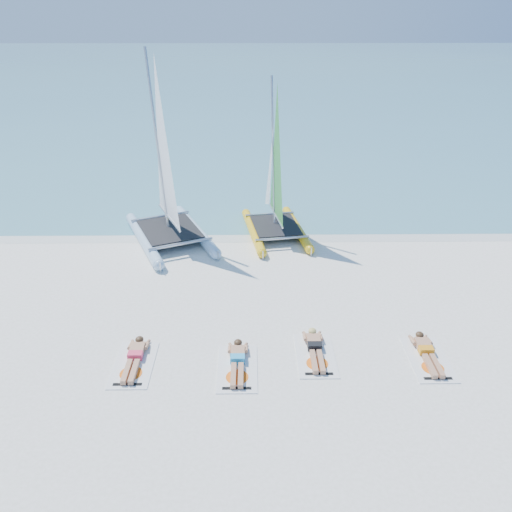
{
  "coord_description": "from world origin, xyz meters",
  "views": [
    {
      "loc": [
        0.8,
        -12.61,
        8.15
      ],
      "look_at": [
        0.96,
        1.2,
        1.22
      ],
      "focal_mm": 35.0,
      "sensor_mm": 36.0,
      "label": 1
    }
  ],
  "objects_px": {
    "towel_a": "(134,365)",
    "sunbather_a": "(135,356)",
    "towel_d": "(428,359)",
    "sunbather_b": "(238,360)",
    "catamaran_blue": "(165,186)",
    "towel_b": "(237,368)",
    "sunbather_d": "(427,351)",
    "sunbather_c": "(315,347)",
    "catamaran_yellow": "(274,184)",
    "towel_c": "(316,355)"
  },
  "relations": [
    {
      "from": "sunbather_a",
      "to": "towel_d",
      "type": "height_order",
      "value": "sunbather_a"
    },
    {
      "from": "sunbather_d",
      "to": "catamaran_blue",
      "type": "bearing_deg",
      "value": 136.27
    },
    {
      "from": "towel_d",
      "to": "towel_b",
      "type": "bearing_deg",
      "value": -176.54
    },
    {
      "from": "towel_a",
      "to": "towel_d",
      "type": "height_order",
      "value": "same"
    },
    {
      "from": "catamaran_blue",
      "to": "catamaran_yellow",
      "type": "bearing_deg",
      "value": -12.25
    },
    {
      "from": "sunbather_d",
      "to": "towel_d",
      "type": "bearing_deg",
      "value": -90.0
    },
    {
      "from": "towel_c",
      "to": "sunbather_d",
      "type": "bearing_deg",
      "value": -0.2
    },
    {
      "from": "sunbather_b",
      "to": "sunbather_c",
      "type": "relative_size",
      "value": 1.0
    },
    {
      "from": "sunbather_a",
      "to": "towel_c",
      "type": "relative_size",
      "value": 0.93
    },
    {
      "from": "sunbather_a",
      "to": "towel_c",
      "type": "distance_m",
      "value": 4.66
    },
    {
      "from": "sunbather_a",
      "to": "sunbather_c",
      "type": "relative_size",
      "value": 1.0
    },
    {
      "from": "sunbather_c",
      "to": "towel_d",
      "type": "distance_m",
      "value": 2.92
    },
    {
      "from": "towel_a",
      "to": "sunbather_a",
      "type": "distance_m",
      "value": 0.22
    },
    {
      "from": "catamaran_yellow",
      "to": "towel_d",
      "type": "relative_size",
      "value": 3.29
    },
    {
      "from": "catamaran_blue",
      "to": "towel_d",
      "type": "height_order",
      "value": "catamaran_blue"
    },
    {
      "from": "towel_a",
      "to": "sunbather_c",
      "type": "height_order",
      "value": "sunbather_c"
    },
    {
      "from": "towel_b",
      "to": "sunbather_c",
      "type": "distance_m",
      "value": 2.14
    },
    {
      "from": "catamaran_blue",
      "to": "catamaran_yellow",
      "type": "distance_m",
      "value": 4.18
    },
    {
      "from": "towel_a",
      "to": "towel_c",
      "type": "height_order",
      "value": "same"
    },
    {
      "from": "towel_b",
      "to": "towel_a",
      "type": "bearing_deg",
      "value": 176.4
    },
    {
      "from": "catamaran_yellow",
      "to": "towel_b",
      "type": "height_order",
      "value": "catamaran_yellow"
    },
    {
      "from": "towel_d",
      "to": "towel_c",
      "type": "bearing_deg",
      "value": 176.0
    },
    {
      "from": "catamaran_yellow",
      "to": "sunbather_d",
      "type": "bearing_deg",
      "value": -74.91
    },
    {
      "from": "towel_b",
      "to": "sunbather_b",
      "type": "relative_size",
      "value": 1.07
    },
    {
      "from": "sunbather_a",
      "to": "towel_d",
      "type": "bearing_deg",
      "value": -0.46
    },
    {
      "from": "catamaran_blue",
      "to": "sunbather_d",
      "type": "bearing_deg",
      "value": -67.34
    },
    {
      "from": "towel_a",
      "to": "sunbather_a",
      "type": "xyz_separation_m",
      "value": [
        0.0,
        0.19,
        0.11
      ]
    },
    {
      "from": "sunbather_c",
      "to": "towel_b",
      "type": "bearing_deg",
      "value": -161.17
    },
    {
      "from": "sunbather_b",
      "to": "towel_a",
      "type": "bearing_deg",
      "value": -179.43
    },
    {
      "from": "catamaran_yellow",
      "to": "towel_a",
      "type": "xyz_separation_m",
      "value": [
        -3.9,
        -8.55,
        -1.91
      ]
    },
    {
      "from": "sunbather_b",
      "to": "towel_b",
      "type": "bearing_deg",
      "value": -90.0
    },
    {
      "from": "sunbather_a",
      "to": "catamaran_yellow",
      "type": "bearing_deg",
      "value": 65.0
    },
    {
      "from": "catamaran_yellow",
      "to": "sunbather_c",
      "type": "distance_m",
      "value": 8.26
    },
    {
      "from": "towel_a",
      "to": "sunbather_a",
      "type": "bearing_deg",
      "value": 90.0
    },
    {
      "from": "sunbather_c",
      "to": "towel_d",
      "type": "xyz_separation_m",
      "value": [
        2.89,
        -0.39,
        -0.11
      ]
    },
    {
      "from": "catamaran_blue",
      "to": "sunbather_a",
      "type": "height_order",
      "value": "catamaran_blue"
    },
    {
      "from": "towel_a",
      "to": "sunbather_c",
      "type": "distance_m",
      "value": 4.69
    },
    {
      "from": "sunbather_b",
      "to": "sunbather_d",
      "type": "height_order",
      "value": "same"
    },
    {
      "from": "catamaran_yellow",
      "to": "sunbather_d",
      "type": "distance_m",
      "value": 9.18
    },
    {
      "from": "towel_a",
      "to": "sunbather_b",
      "type": "bearing_deg",
      "value": 0.57
    },
    {
      "from": "sunbather_a",
      "to": "towel_c",
      "type": "xyz_separation_m",
      "value": [
        4.66,
        0.14,
        -0.11
      ]
    },
    {
      "from": "towel_c",
      "to": "catamaran_blue",
      "type": "bearing_deg",
      "value": 123.29
    },
    {
      "from": "catamaran_blue",
      "to": "catamaran_yellow",
      "type": "relative_size",
      "value": 1.17
    },
    {
      "from": "sunbather_c",
      "to": "sunbather_d",
      "type": "distance_m",
      "value": 2.89
    },
    {
      "from": "towel_b",
      "to": "sunbather_d",
      "type": "bearing_deg",
      "value": 5.68
    },
    {
      "from": "sunbather_a",
      "to": "towel_d",
      "type": "relative_size",
      "value": 0.93
    },
    {
      "from": "catamaran_blue",
      "to": "towel_d",
      "type": "xyz_separation_m",
      "value": [
        7.74,
        -7.6,
        -2.12
      ]
    },
    {
      "from": "catamaran_blue",
      "to": "sunbather_a",
      "type": "relative_size",
      "value": 4.13
    },
    {
      "from": "sunbather_b",
      "to": "catamaran_blue",
      "type": "bearing_deg",
      "value": 110.17
    },
    {
      "from": "sunbather_d",
      "to": "sunbather_c",
      "type": "bearing_deg",
      "value": 176.0
    }
  ]
}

